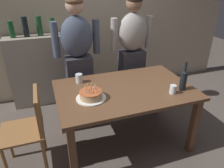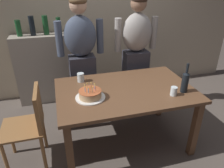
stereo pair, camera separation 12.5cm
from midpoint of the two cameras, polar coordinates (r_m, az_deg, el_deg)
The scene contains 11 objects.
ground_plane at distance 2.75m, azimuth 4.52°, elevation -15.06°, with size 10.00×10.00×0.00m, color #564C44.
back_wall at distance 3.58m, azimuth -3.44°, elevation 18.20°, with size 5.20×0.10×2.60m, color tan.
dining_table at distance 2.37m, azimuth 5.08°, elevation -3.41°, with size 1.50×0.96×0.74m.
birthday_cake at distance 2.13m, azimuth -4.27°, elevation -2.89°, with size 0.30×0.30×0.15m.
water_glass_near at distance 2.28m, azimuth 17.94°, elevation -1.89°, with size 0.07×0.07×0.09m, color silver.
water_glass_far at distance 2.48m, azimuth -7.07°, elevation 1.77°, with size 0.08×0.08×0.10m, color silver.
wine_bottle at distance 2.36m, azimuth 20.70°, elevation 0.67°, with size 0.07×0.07×0.32m.
person_man_bearded at distance 2.81m, azimuth -6.95°, elevation 6.66°, with size 0.61×0.27×1.66m.
person_woman_cardigan at distance 3.01m, azimuth 7.71°, elevation 7.99°, with size 0.61×0.27×1.66m.
dining_chair at distance 2.32m, azimuth -19.75°, elevation -9.68°, with size 0.42×0.42×0.87m.
shelf_cabinet at distance 3.49m, azimuth -16.67°, elevation 4.14°, with size 0.88×0.30×1.36m.
Camera 2 is at (-0.69, -1.93, 1.83)m, focal length 33.65 mm.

